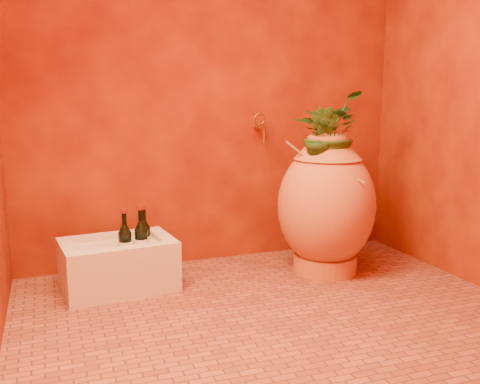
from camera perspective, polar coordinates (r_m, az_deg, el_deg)
name	(u,v)px	position (r m, az deg, el deg)	size (l,w,h in m)	color
floor	(275,315)	(2.71, 3.79, -12.98)	(2.50, 2.50, 0.00)	brown
wall_back	(213,66)	(3.43, -2.85, 13.31)	(2.50, 0.02, 2.50)	#5B0C05
amphora	(326,205)	(3.25, 9.19, -1.40)	(0.64, 0.64, 0.84)	#B86A34
stone_basin	(118,266)	(3.08, -12.85, -7.67)	(0.64, 0.47, 0.28)	beige
wine_bottle_a	(141,241)	(3.04, -10.47, -5.19)	(0.08, 0.08, 0.32)	black
wine_bottle_b	(144,238)	(3.13, -10.16, -4.87)	(0.07, 0.07, 0.30)	black
wine_bottle_c	(125,244)	(3.02, -12.15, -5.44)	(0.08, 0.08, 0.31)	black
wall_tap	(261,127)	(3.44, 2.20, 6.99)	(0.08, 0.17, 0.18)	olive
plant_main	(328,132)	(3.21, 9.34, 6.31)	(0.43, 0.38, 0.48)	#1F491A
plant_side	(322,138)	(3.09, 8.70, 5.66)	(0.20, 0.16, 0.36)	#1F491A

